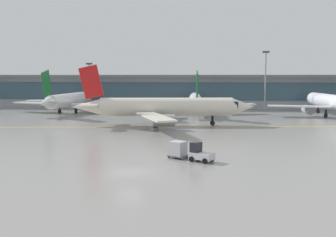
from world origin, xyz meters
The scene contains 11 objects.
ground_plane centered at (0.00, 0.00, 0.00)m, with size 400.00×400.00×0.00m, color gray.
taxiway_centreline_stripe centered at (0.06, 33.75, 0.00)m, with size 110.00×0.36×0.01m, color yellow.
terminal_concourse centered at (0.00, 77.88, 4.92)m, with size 216.49×11.00×9.60m.
gate_airplane_1 centered at (-27.13, 59.34, 3.20)m, with size 29.94×32.22×10.67m.
gate_airplane_2 centered at (4.94, 59.58, 3.14)m, with size 29.42×31.65×10.49m.
gate_airplane_3 centered at (36.56, 55.42, 3.29)m, with size 30.63×33.10×10.96m.
taxiing_regional_jet centered at (-0.39, 35.70, 3.43)m, with size 34.52×31.90×11.43m.
baggage_tug centered at (6.74, 5.42, 0.89)m, with size 2.95×2.57×2.10m.
cargo_dolly_lead centered at (4.23, 6.93, 1.05)m, with size 2.62×2.45×1.94m.
apron_light_mast_1 centered at (-25.17, 70.27, 7.14)m, with size 1.80×0.36×12.93m.
apron_light_mast_2 centered at (23.10, 68.61, 8.61)m, with size 1.80×0.36×15.82m.
Camera 1 is at (7.23, -36.37, 9.36)m, focal length 41.39 mm.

